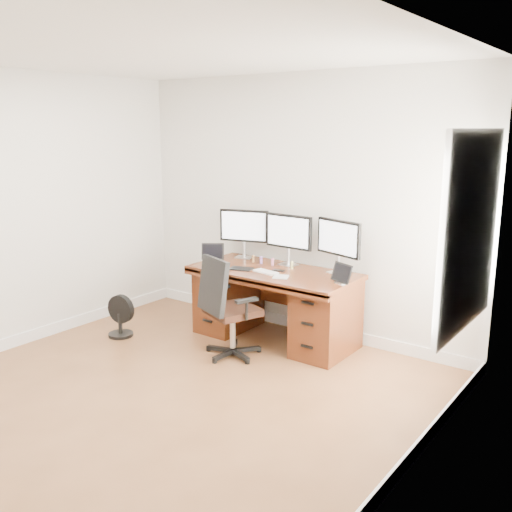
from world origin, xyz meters
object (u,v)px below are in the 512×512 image
Objects in this scene: office_chair at (228,324)px; monitor_center at (289,233)px; floor_fan at (120,317)px; keyboard at (266,272)px; desk at (275,302)px.

monitor_center is at bearing 103.27° from office_chair.
keyboard is at bearing 18.73° from floor_fan.
keyboard is (1.36, 0.72, 0.54)m from floor_fan.
desk reaches higher than floor_fan.
floor_fan is 1.70× the size of keyboard.
desk is 1.64m from floor_fan.
monitor_center reaches higher than desk.
desk is 1.72× the size of office_chair.
monitor_center is at bearing 98.62° from keyboard.
floor_fan is at bearing -142.88° from keyboard.
floor_fan is 0.81× the size of monitor_center.
monitor_center reaches higher than office_chair.
monitor_center reaches higher than floor_fan.
office_chair is (-0.11, -0.63, -0.08)m from desk.
monitor_center is (1.37, 1.12, 0.87)m from floor_fan.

